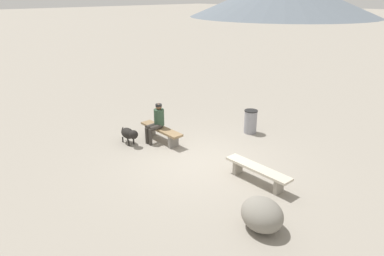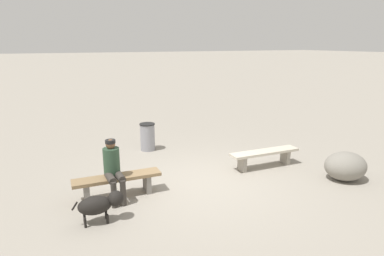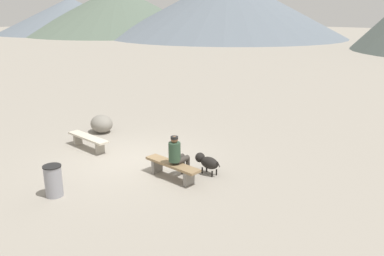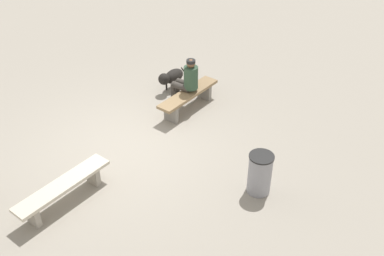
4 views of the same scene
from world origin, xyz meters
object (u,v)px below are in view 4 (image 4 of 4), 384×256
(dog, at_px, (171,77))
(trash_bin, at_px, (260,173))
(bench_right, at_px, (188,97))
(seated_person, at_px, (187,80))
(bench_left, at_px, (63,188))

(dog, bearing_deg, trash_bin, 64.34)
(bench_right, bearing_deg, trash_bin, -117.05)
(seated_person, bearing_deg, trash_bin, -121.21)
(bench_left, bearing_deg, bench_right, 3.26)
(seated_person, distance_m, trash_bin, 3.20)
(seated_person, height_order, trash_bin, seated_person)
(bench_right, bearing_deg, seated_person, 50.07)
(dog, distance_m, trash_bin, 4.07)
(seated_person, bearing_deg, bench_right, -133.56)
(bench_right, height_order, seated_person, seated_person)
(seated_person, xyz_separation_m, trash_bin, (-1.63, -2.74, -0.30))
(bench_left, bearing_deg, seated_person, 4.72)
(dog, height_order, trash_bin, trash_bin)
(bench_left, bearing_deg, trash_bin, -46.85)
(trash_bin, bearing_deg, bench_right, 59.89)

